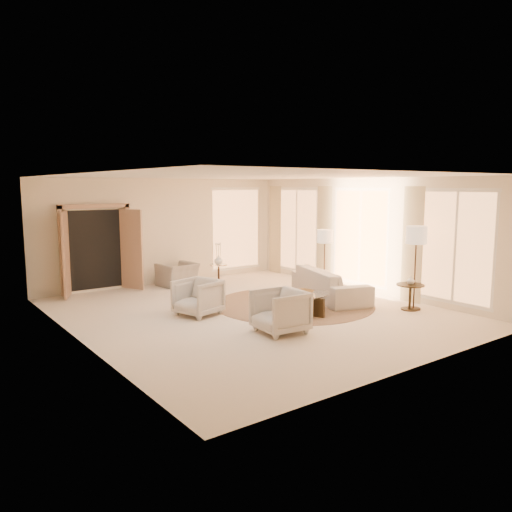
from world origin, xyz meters
TOP-DOWN VIEW (x-y plane):
  - room at (0.00, 0.00)m, footprint 7.04×8.04m
  - windows_right at (3.45, 0.10)m, footprint 0.10×6.40m
  - window_back_corner at (2.30, 3.95)m, footprint 1.70×0.10m
  - curtains_right at (3.40, 1.00)m, footprint 0.06×5.20m
  - french_doors at (-1.90, 3.82)m, footprint 1.95×0.66m
  - area_rug at (1.16, 0.02)m, footprint 4.25×4.25m
  - sofa at (2.20, -0.06)m, footprint 1.65×2.58m
  - armchair_left at (-1.03, 0.45)m, footprint 0.93×0.96m
  - armchair_right at (-0.45, -1.48)m, footprint 0.84×0.89m
  - accent_chair at (0.05, 3.40)m, footprint 1.01×0.75m
  - coffee_table at (0.71, -0.84)m, footprint 1.46×1.46m
  - end_table at (2.81, -1.83)m, footprint 0.58×0.58m
  - side_table at (1.02, 2.91)m, footprint 0.47×0.47m
  - floor_lamp_near at (2.58, 0.53)m, footprint 0.38×0.38m
  - floor_lamp_far at (2.90, -1.85)m, footprint 0.43×0.43m
  - bowl at (0.71, -0.84)m, footprint 0.40×0.40m
  - end_vase at (2.81, -1.83)m, footprint 0.21×0.21m
  - side_vase at (1.02, 2.91)m, footprint 0.26×0.26m

SIDE VIEW (x-z plane):
  - area_rug at x=1.16m, z-range 0.00..0.01m
  - coffee_table at x=0.71m, z-range 0.06..0.49m
  - side_table at x=1.02m, z-range 0.06..0.60m
  - sofa at x=2.20m, z-range 0.00..0.70m
  - end_table at x=2.81m, z-range 0.10..0.65m
  - accent_chair at x=0.05m, z-range 0.00..0.80m
  - armchair_left at x=-1.03m, z-range 0.00..0.81m
  - armchair_right at x=-0.45m, z-range 0.00..0.85m
  - bowl at x=0.71m, z-range 0.43..0.52m
  - end_vase at x=2.81m, z-range 0.55..0.72m
  - side_vase at x=1.02m, z-range 0.54..0.78m
  - french_doors at x=-1.90m, z-range -0.01..2.15m
  - curtains_right at x=3.40m, z-range 0.00..2.60m
  - floor_lamp_near at x=2.58m, z-range 0.54..2.09m
  - windows_right at x=3.45m, z-range 0.15..2.55m
  - window_back_corner at x=2.30m, z-range 0.15..2.55m
  - room at x=0.00m, z-range -0.02..2.81m
  - floor_lamp_far at x=2.90m, z-range 0.62..2.40m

